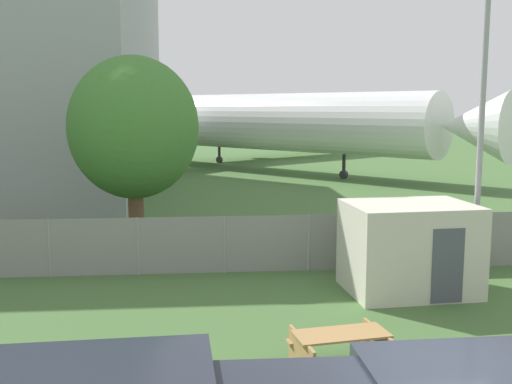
% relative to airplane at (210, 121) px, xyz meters
% --- Properties ---
extents(perimeter_fence, '(56.07, 0.07, 1.71)m').
position_rel_airplane_xyz_m(perimeter_fence, '(2.56, -32.73, -2.88)').
color(perimeter_fence, gray).
rests_on(perimeter_fence, ground).
extents(airplane, '(36.61, 38.20, 12.34)m').
position_rel_airplane_xyz_m(airplane, '(0.00, 0.00, 0.00)').
color(airplane, white).
rests_on(airplane, ground).
extents(portable_cabin, '(3.45, 2.68, 2.39)m').
position_rel_airplane_xyz_m(portable_cabin, '(4.86, -35.01, -2.55)').
color(portable_cabin, beige).
rests_on(portable_cabin, ground).
extents(picnic_bench_near_cabin, '(1.95, 1.66, 0.76)m').
position_rel_airplane_xyz_m(picnic_bench_near_cabin, '(1.93, -39.73, -3.27)').
color(picnic_bench_near_cabin, '#A37A47').
rests_on(picnic_bench_near_cabin, ground).
extents(tree_near_hangar, '(4.40, 4.40, 6.65)m').
position_rel_airplane_xyz_m(tree_near_hangar, '(-2.92, -29.55, 0.47)').
color(tree_near_hangar, brown).
rests_on(tree_near_hangar, ground).
extents(light_mast, '(0.44, 0.44, 8.40)m').
position_rel_airplane_xyz_m(light_mast, '(6.88, -34.60, 1.34)').
color(light_mast, '#99999E').
rests_on(light_mast, ground).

